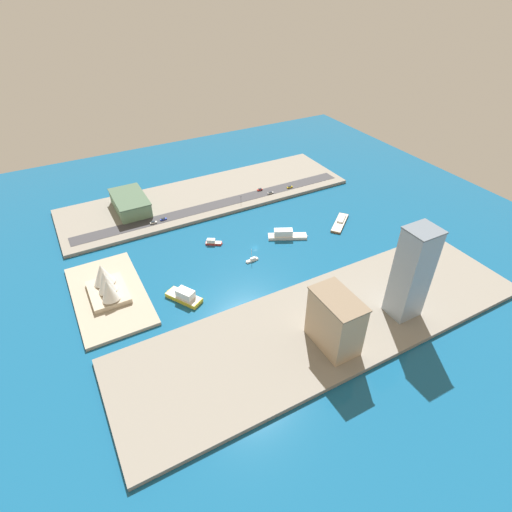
{
  "coord_description": "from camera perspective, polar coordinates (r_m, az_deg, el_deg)",
  "views": [
    {
      "loc": [
        -206.31,
        111.51,
        165.63
      ],
      "look_at": [
        -11.33,
        5.49,
        1.83
      ],
      "focal_mm": 28.68,
      "sensor_mm": 36.0,
      "label": 1
    }
  ],
  "objects": [
    {
      "name": "ground_plane",
      "position": [
        287.11,
        -0.12,
        1.2
      ],
      "size": [
        440.0,
        440.0,
        0.0
      ],
      "primitive_type": "plane",
      "color": "#145684"
    },
    {
      "name": "quay_west",
      "position": [
        232.9,
        9.99,
        -9.19
      ],
      "size": [
        70.0,
        240.0,
        2.48
      ],
      "primitive_type": "cube",
      "color": "gray",
      "rests_on": "ground_plane"
    },
    {
      "name": "quay_east",
      "position": [
        352.37,
        -6.76,
        8.35
      ],
      "size": [
        70.0,
        240.0,
        2.48
      ],
      "primitive_type": "cube",
      "color": "gray",
      "rests_on": "ground_plane"
    },
    {
      "name": "peninsula_point",
      "position": [
        261.83,
        -19.79,
        -5.16
      ],
      "size": [
        75.38,
        40.47,
        2.0
      ],
      "primitive_type": "cube",
      "color": "#A89E89",
      "rests_on": "ground_plane"
    },
    {
      "name": "road_strip",
      "position": [
        335.39,
        -5.43,
        7.16
      ],
      "size": [
        12.53,
        228.0,
        0.15
      ],
      "primitive_type": "cube",
      "color": "#38383D",
      "rests_on": "quay_east"
    },
    {
      "name": "barge_flat_brown",
      "position": [
        319.76,
        11.65,
        4.64
      ],
      "size": [
        23.8,
        27.03,
        3.05
      ],
      "color": "brown",
      "rests_on": "ground_plane"
    },
    {
      "name": "tugboat_red",
      "position": [
        291.4,
        -6.03,
        1.93
      ],
      "size": [
        9.29,
        11.9,
        4.06
      ],
      "color": "red",
      "rests_on": "ground_plane"
    },
    {
      "name": "ferry_white_commuter",
      "position": [
        296.8,
        4.17,
        2.99
      ],
      "size": [
        18.73,
        28.27,
        6.79
      ],
      "color": "silver",
      "rests_on": "ground_plane"
    },
    {
      "name": "ferry_yellow_fast",
      "position": [
        246.97,
        -9.98,
        -5.52
      ],
      "size": [
        23.56,
        18.55,
        7.52
      ],
      "color": "yellow",
      "rests_on": "ground_plane"
    },
    {
      "name": "sailboat_small_white",
      "position": [
        273.85,
        -0.56,
        -0.53
      ],
      "size": [
        2.9,
        9.65,
        9.97
      ],
      "color": "white",
      "rests_on": "ground_plane"
    },
    {
      "name": "tower_tall_glass",
      "position": [
        230.95,
        20.9,
        -2.29
      ],
      "size": [
        14.99,
        16.68,
        55.33
      ],
      "color": "#8C9EB2",
      "rests_on": "quay_west"
    },
    {
      "name": "terminal_long_green",
      "position": [
        339.17,
        -17.13,
        7.1
      ],
      "size": [
        42.0,
        24.16,
        11.68
      ],
      "color": "slate",
      "rests_on": "quay_east"
    },
    {
      "name": "apartment_midrise_tan",
      "position": [
        210.44,
        10.96,
        -8.95
      ],
      "size": [
        28.53,
        16.86,
        31.18
      ],
      "color": "tan",
      "rests_on": "quay_west"
    },
    {
      "name": "hatchback_blue",
      "position": [
        320.64,
        -12.79,
        5.05
      ],
      "size": [
        2.0,
        5.12,
        1.57
      ],
      "color": "black",
      "rests_on": "road_strip"
    },
    {
      "name": "van_white",
      "position": [
        317.96,
        -14.12,
        4.56
      ],
      "size": [
        2.08,
        5.12,
        1.69
      ],
      "color": "black",
      "rests_on": "road_strip"
    },
    {
      "name": "taxi_yellow_cab",
      "position": [
        360.54,
        4.72,
        9.57
      ],
      "size": [
        1.84,
        5.18,
        1.65
      ],
      "color": "black",
      "rests_on": "road_strip"
    },
    {
      "name": "pickup_red",
      "position": [
        355.15,
        0.53,
        9.26
      ],
      "size": [
        1.92,
        4.63,
        1.68
      ],
      "color": "black",
      "rests_on": "road_strip"
    },
    {
      "name": "sedan_silver",
      "position": [
        350.19,
        2.02,
        8.81
      ],
      "size": [
        1.92,
        5.19,
        1.56
      ],
      "color": "black",
      "rests_on": "road_strip"
    },
    {
      "name": "traffic_light_waterfront",
      "position": [
        334.13,
        -2.11,
        8.03
      ],
      "size": [
        0.36,
        0.36,
        6.5
      ],
      "color": "black",
      "rests_on": "quay_east"
    },
    {
      "name": "opera_landmark",
      "position": [
        257.48,
        -20.2,
        -3.69
      ],
      "size": [
        30.77,
        21.3,
        16.59
      ],
      "color": "#BCAD93",
      "rests_on": "peninsula_point"
    },
    {
      "name": "park_tree_cluster",
      "position": [
        218.42,
        11.91,
        -10.32
      ],
      "size": [
        13.36,
        14.27,
        10.47
      ],
      "color": "brown",
      "rests_on": "quay_west"
    }
  ]
}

